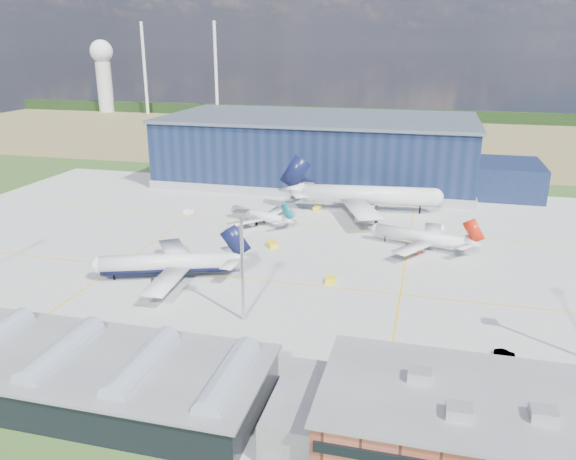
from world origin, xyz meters
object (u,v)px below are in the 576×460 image
(ops_building, at_px, (494,429))
(airliner_regional, at_px, (258,210))
(gse_cart_a, at_px, (439,226))
(gse_cart_b, at_px, (188,212))
(gse_tug_a, at_px, (272,244))
(gse_tug_c, at_px, (317,208))
(hangar, at_px, (326,152))
(airliner_red, at_px, (420,230))
(gse_tug_b, at_px, (331,280))
(light_mast_center, at_px, (242,248))
(car_b, at_px, (504,353))
(airliner_navy, at_px, (164,254))
(gse_van_c, at_px, (526,395))
(airliner_widebody, at_px, (368,186))
(gse_van_b, at_px, (397,232))

(ops_building, relative_size, airliner_regional, 1.76)
(gse_cart_a, relative_size, gse_cart_b, 1.08)
(gse_tug_a, xyz_separation_m, gse_tug_c, (4.82, 38.34, -0.04))
(hangar, xyz_separation_m, ops_building, (52.20, -154.81, -6.82))
(airliner_red, relative_size, gse_tug_b, 10.04)
(light_mast_center, distance_m, gse_tug_c, 82.45)
(gse_tug_b, xyz_separation_m, car_b, (35.93, -24.71, -0.09))
(light_mast_center, height_order, gse_tug_c, light_mast_center)
(gse_cart_b, bearing_deg, gse_cart_a, -75.50)
(light_mast_center, xyz_separation_m, car_b, (49.66, -1.81, -14.84))
(airliner_navy, relative_size, gse_van_c, 7.12)
(gse_tug_c, bearing_deg, light_mast_center, -80.35)
(car_b, bearing_deg, gse_tug_a, 57.76)
(car_b, bearing_deg, ops_building, 176.94)
(hangar, xyz_separation_m, gse_cart_a, (45.42, -53.74, -10.92))
(gse_tug_c, xyz_separation_m, car_b, (51.11, -82.92, -0.11))
(airliner_regional, bearing_deg, gse_tug_b, 151.25)
(airliner_widebody, xyz_separation_m, car_b, (34.79, -85.47, -8.40))
(airliner_regional, distance_m, gse_van_c, 102.98)
(airliner_navy, height_order, gse_tug_b, airliner_navy)
(light_mast_center, relative_size, gse_cart_a, 7.16)
(airliner_regional, bearing_deg, gse_van_b, -156.78)
(airliner_widebody, height_order, gse_tug_a, airliner_widebody)
(ops_building, distance_m, gse_tug_a, 89.11)
(ops_building, xyz_separation_m, airliner_widebody, (-30.13, 113.67, 4.20))
(airliner_red, xyz_separation_m, gse_cart_a, (5.24, 19.07, -4.50))
(light_mast_center, xyz_separation_m, gse_tug_c, (-1.45, 81.11, -14.72))
(gse_cart_b, distance_m, car_b, 114.63)
(car_b, bearing_deg, airliner_navy, 83.29)
(hangar, distance_m, gse_tug_c, 45.40)
(gse_tug_c, bearing_deg, ops_building, -58.68)
(airliner_red, bearing_deg, gse_cart_b, 5.24)
(hangar, height_order, gse_tug_a, hangar)
(airliner_regional, distance_m, gse_cart_a, 55.30)
(airliner_navy, bearing_deg, airliner_widebody, -139.99)
(ops_building, height_order, gse_van_b, ops_building)
(airliner_red, distance_m, gse_tug_b, 35.18)
(gse_van_b, height_order, gse_van_c, gse_van_c)
(gse_van_b, distance_m, gse_tug_c, 33.96)
(airliner_widebody, bearing_deg, airliner_regional, -151.94)
(gse_van_b, distance_m, gse_van_c, 81.03)
(airliner_red, bearing_deg, ops_building, 114.91)
(airliner_red, bearing_deg, gse_tug_b, 73.07)
(airliner_navy, relative_size, gse_cart_b, 12.96)
(gse_tug_a, xyz_separation_m, car_b, (55.93, -44.58, -0.16))
(ops_building, relative_size, light_mast_center, 2.00)
(gse_cart_a, bearing_deg, gse_cart_b, 163.38)
(gse_van_b, xyz_separation_m, gse_cart_b, (-68.42, 5.31, -0.36))
(hangar, xyz_separation_m, gse_tug_a, (0.92, -82.04, -10.86))
(light_mast_center, relative_size, gse_tug_b, 7.25)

